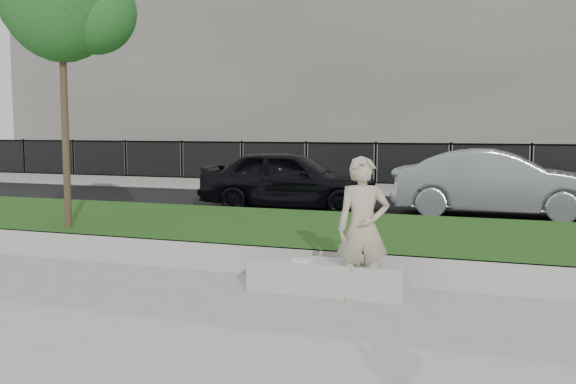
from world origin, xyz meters
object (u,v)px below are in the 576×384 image
at_px(book, 303,260).
at_px(car_silver, 498,183).
at_px(car_dark, 289,179).
at_px(man, 363,229).
at_px(stone_bench, 327,277).

relative_size(book, car_silver, 0.05).
bearing_deg(car_dark, book, -164.40).
bearing_deg(man, book, 160.41).
bearing_deg(man, car_silver, 62.21).
distance_m(man, car_silver, 7.85).
height_order(book, car_dark, car_dark).
xyz_separation_m(car_dark, car_silver, (4.84, 0.35, 0.01)).
bearing_deg(book, man, 0.37).
bearing_deg(book, car_silver, 76.81).
distance_m(man, car_dark, 8.19).
distance_m(man, book, 0.87).
distance_m(stone_bench, man, 0.82).
xyz_separation_m(man, car_dark, (-3.53, 7.39, -0.07)).
height_order(stone_bench, car_silver, car_silver).
distance_m(book, car_dark, 7.88).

